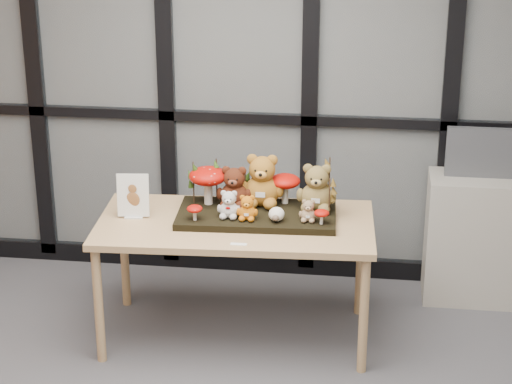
# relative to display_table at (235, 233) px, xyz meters

# --- Properties ---
(room_shell) EXTENTS (5.00, 5.00, 5.00)m
(room_shell) POSITION_rel_display_table_xyz_m (-0.12, -1.59, 1.04)
(room_shell) COLOR #ADAAA3
(room_shell) RESTS_ON floor
(glass_partition) EXTENTS (4.90, 0.06, 2.78)m
(glass_partition) POSITION_rel_display_table_xyz_m (-0.12, 0.88, 0.77)
(glass_partition) COLOR #2D383F
(glass_partition) RESTS_ON floor
(display_table) EXTENTS (1.55, 0.84, 0.71)m
(display_table) POSITION_rel_display_table_xyz_m (0.00, 0.00, 0.00)
(display_table) COLOR tan
(display_table) RESTS_ON floor
(diorama_tray) EXTENTS (0.89, 0.48, 0.04)m
(diorama_tray) POSITION_rel_display_table_xyz_m (0.11, 0.06, 0.09)
(diorama_tray) COLOR black
(diorama_tray) RESTS_ON display_table
(bear_pooh_yellow) EXTENTS (0.26, 0.24, 0.33)m
(bear_pooh_yellow) POSITION_rel_display_table_xyz_m (0.13, 0.18, 0.27)
(bear_pooh_yellow) COLOR #A36920
(bear_pooh_yellow) RESTS_ON diorama_tray
(bear_brown_medium) EXTENTS (0.21, 0.19, 0.26)m
(bear_brown_medium) POSITION_rel_display_table_xyz_m (-0.03, 0.13, 0.23)
(bear_brown_medium) COLOR #471C0D
(bear_brown_medium) RESTS_ON diorama_tray
(bear_tan_back) EXTENTS (0.23, 0.21, 0.29)m
(bear_tan_back) POSITION_rel_display_table_xyz_m (0.43, 0.15, 0.25)
(bear_tan_back) COLOR olive
(bear_tan_back) RESTS_ON diorama_tray
(bear_small_yellow) EXTENTS (0.12, 0.11, 0.15)m
(bear_small_yellow) POSITION_rel_display_table_xyz_m (0.07, -0.05, 0.18)
(bear_small_yellow) COLOR #CF690F
(bear_small_yellow) RESTS_ON diorama_tray
(bear_white_bow) EXTENTS (0.14, 0.12, 0.17)m
(bear_white_bow) POSITION_rel_display_table_xyz_m (-0.03, -0.03, 0.19)
(bear_white_bow) COLOR silver
(bear_white_bow) RESTS_ON diorama_tray
(bear_beige_small) EXTENTS (0.11, 0.10, 0.14)m
(bear_beige_small) POSITION_rel_display_table_xyz_m (0.40, -0.03, 0.17)
(bear_beige_small) COLOR #A17E5B
(bear_beige_small) RESTS_ON diorama_tray
(plush_cream_hedgehog) EXTENTS (0.07, 0.06, 0.09)m
(plush_cream_hedgehog) POSITION_rel_display_table_xyz_m (0.23, -0.05, 0.15)
(plush_cream_hedgehog) COLOR white
(plush_cream_hedgehog) RESTS_ON diorama_tray
(mushroom_back_left) EXTENTS (0.21, 0.21, 0.24)m
(mushroom_back_left) POSITION_rel_display_table_xyz_m (-0.18, 0.15, 0.22)
(mushroom_back_left) COLOR #A50C05
(mushroom_back_left) RESTS_ON diorama_tray
(mushroom_back_right) EXTENTS (0.17, 0.17, 0.19)m
(mushroom_back_right) POSITION_rel_display_table_xyz_m (0.25, 0.22, 0.20)
(mushroom_back_right) COLOR #A50C05
(mushroom_back_right) RESTS_ON diorama_tray
(mushroom_front_left) EXTENTS (0.08, 0.08, 0.09)m
(mushroom_front_left) POSITION_rel_display_table_xyz_m (-0.21, -0.10, 0.15)
(mushroom_front_left) COLOR #A50C05
(mushroom_front_left) RESTS_ON diorama_tray
(mushroom_front_right) EXTENTS (0.08, 0.08, 0.09)m
(mushroom_front_right) POSITION_rel_display_table_xyz_m (0.48, -0.06, 0.15)
(mushroom_front_right) COLOR #A50C05
(mushroom_front_right) RESTS_ON diorama_tray
(sprig_green_far_left) EXTENTS (0.05, 0.05, 0.24)m
(sprig_green_far_left) POSITION_rel_display_table_xyz_m (-0.26, 0.16, 0.23)
(sprig_green_far_left) COLOR #18320B
(sprig_green_far_left) RESTS_ON diorama_tray
(sprig_green_mid_left) EXTENTS (0.05, 0.05, 0.25)m
(sprig_green_mid_left) POSITION_rel_display_table_xyz_m (-0.14, 0.21, 0.23)
(sprig_green_mid_left) COLOR #18320B
(sprig_green_mid_left) RESTS_ON diorama_tray
(sprig_dry_far_right) EXTENTS (0.05, 0.05, 0.30)m
(sprig_dry_far_right) POSITION_rel_display_table_xyz_m (0.50, 0.18, 0.25)
(sprig_dry_far_right) COLOR brown
(sprig_dry_far_right) RESTS_ON diorama_tray
(sprig_dry_mid_right) EXTENTS (0.05, 0.05, 0.21)m
(sprig_dry_mid_right) POSITION_rel_display_table_xyz_m (0.51, 0.06, 0.21)
(sprig_dry_mid_right) COLOR brown
(sprig_dry_mid_right) RESTS_ON diorama_tray
(sprig_green_centre) EXTENTS (0.05, 0.05, 0.17)m
(sprig_green_centre) POSITION_rel_display_table_xyz_m (0.02, 0.23, 0.19)
(sprig_green_centre) COLOR #18320B
(sprig_green_centre) RESTS_ON diorama_tray
(sign_holder) EXTENTS (0.18, 0.07, 0.25)m
(sign_holder) POSITION_rel_display_table_xyz_m (-0.57, -0.01, 0.18)
(sign_holder) COLOR silver
(sign_holder) RESTS_ON display_table
(label_card) EXTENTS (0.09, 0.03, 0.00)m
(label_card) POSITION_rel_display_table_xyz_m (0.06, -0.30, 0.07)
(label_card) COLOR white
(label_card) RESTS_ON display_table
(cabinet) EXTENTS (0.59, 0.35, 0.79)m
(cabinet) POSITION_rel_display_table_xyz_m (1.38, 0.67, -0.25)
(cabinet) COLOR #A09A8F
(cabinet) RESTS_ON floor
(monitor) EXTENTS (0.43, 0.04, 0.30)m
(monitor) POSITION_rel_display_table_xyz_m (1.38, 0.68, 0.30)
(monitor) COLOR #4B4E53
(monitor) RESTS_ON cabinet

